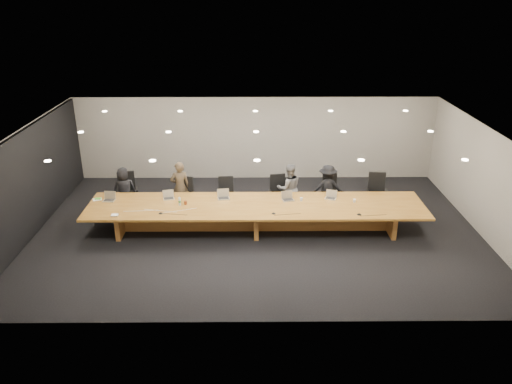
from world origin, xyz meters
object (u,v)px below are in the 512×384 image
person_a (124,190)px  paper_cup_near (301,199)px  person_d (327,188)px  laptop_e (331,195)px  water_bottle (180,202)px  av_box (115,215)px  chair_far_right (377,193)px  laptop_a (108,197)px  person_c (289,188)px  person_b (180,187)px  laptop_b (169,195)px  conference_table (256,213)px  paper_cup_far (354,201)px  laptop_d (288,196)px  chair_right (332,193)px  amber_mug (186,203)px  mic_left (161,213)px  mic_center (274,213)px  chair_mid_right (279,193)px  chair_mid_left (226,195)px  laptop_c (223,194)px  mic_right (359,214)px  chair_left (183,195)px  chair_far_left (127,193)px

person_a → paper_cup_near: size_ratio=14.55×
person_d → laptop_e: person_d is taller
water_bottle → av_box: 1.70m
chair_far_right → laptop_a: bearing=-166.7°
person_c → paper_cup_near: 0.99m
person_b → laptop_e: person_b is taller
laptop_b → conference_table: bearing=-23.4°
paper_cup_far → laptop_a: bearing=178.7°
laptop_b → laptop_d: size_ratio=0.96×
laptop_d → paper_cup_near: (0.36, -0.04, -0.08)m
person_a → paper_cup_far: 6.58m
chair_right → laptop_e: bearing=-122.1°
laptop_b → amber_mug: 0.63m
av_box → mic_left: mic_left is taller
water_bottle → mic_center: 2.54m
chair_mid_right → laptop_e: (1.36, -0.90, 0.32)m
chair_mid_left → chair_right: (3.11, 0.06, 0.02)m
paper_cup_near → av_box: paper_cup_near is taller
laptop_a → paper_cup_near: 5.24m
laptop_c → mic_right: (3.52, -1.06, -0.11)m
laptop_c → water_bottle: laptop_c is taller
chair_far_right → paper_cup_far: (-0.87, -1.04, 0.21)m
chair_left → amber_mug: bearing=-62.6°
laptop_b → person_d: bearing=-2.7°
mic_center → chair_far_left: bearing=156.5°
chair_mid_right → av_box: size_ratio=6.19×
conference_table → laptop_d: 0.99m
chair_left → av_box: 2.35m
laptop_c → laptop_e: laptop_c is taller
conference_table → chair_right: chair_right is taller
mic_right → laptop_a: bearing=172.0°
chair_left → av_box: bearing=-113.5°
chair_left → laptop_a: (-1.91, -0.85, 0.33)m
person_b → mic_left: bearing=70.8°
laptop_e → person_d: bearing=108.2°
person_a → chair_mid_right: bearing=163.6°
mic_right → person_a: bearing=163.6°
chair_left → laptop_e: bearing=6.4°
person_a → mic_right: (6.46, -1.91, 0.09)m
chair_mid_left → mic_center: size_ratio=9.73×
chair_right → chair_left: bearing=162.3°
mic_left → person_d: bearing=21.4°
chair_far_left → chair_mid_left: (2.88, -0.04, -0.07)m
paper_cup_near → mic_right: bearing=-32.4°
laptop_b → av_box: bearing=-152.3°
person_c → water_bottle: person_c is taller
chair_far_right → laptop_d: 2.81m
laptop_e → water_bottle: laptop_e is taller
chair_right → laptop_d: 1.72m
laptop_b → chair_right: bearing=-2.7°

